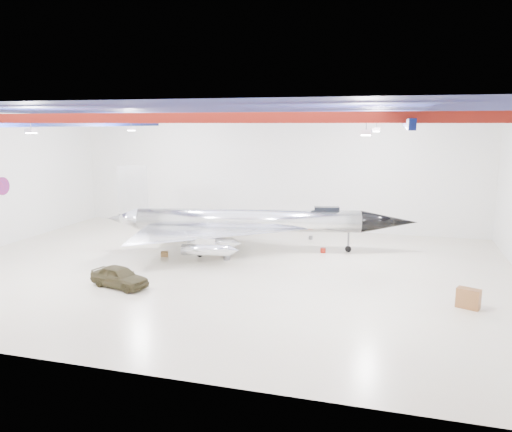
% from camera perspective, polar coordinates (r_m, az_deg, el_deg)
% --- Properties ---
extents(floor, '(40.00, 40.00, 0.00)m').
position_cam_1_polar(floor, '(35.43, -4.01, -6.11)').
color(floor, beige).
rests_on(floor, ground).
extents(wall_back, '(40.00, 0.00, 40.00)m').
position_cam_1_polar(wall_back, '(48.54, 1.91, 5.06)').
color(wall_back, silver).
rests_on(wall_back, floor).
extents(ceiling, '(40.00, 40.00, 0.00)m').
position_cam_1_polar(ceiling, '(33.96, -4.25, 11.97)').
color(ceiling, '#0A0F38').
rests_on(ceiling, wall_back).
extents(ceiling_structure, '(39.50, 29.50, 1.08)m').
position_cam_1_polar(ceiling_structure, '(33.95, -4.24, 10.83)').
color(ceiling_structure, maroon).
rests_on(ceiling_structure, ceiling).
extents(wall_roundel, '(0.10, 1.50, 1.50)m').
position_cam_1_polar(wall_roundel, '(46.58, -26.99, 3.06)').
color(wall_roundel, '#B21414').
rests_on(wall_roundel, wall_left).
extents(jet_aircraft, '(24.77, 16.90, 6.81)m').
position_cam_1_polar(jet_aircraft, '(40.02, -0.97, -0.85)').
color(jet_aircraft, silver).
rests_on(jet_aircraft, floor).
extents(jeep, '(4.25, 2.57, 1.35)m').
position_cam_1_polar(jeep, '(32.64, -15.35, -6.69)').
color(jeep, '#3B341D').
rests_on(jeep, floor).
extents(desk, '(1.37, 1.05, 1.13)m').
position_cam_1_polar(desk, '(30.44, 23.10, -8.66)').
color(desk, brown).
rests_on(desk, floor).
extents(crate_ply, '(0.68, 0.62, 0.39)m').
position_cam_1_polar(crate_ply, '(39.31, -10.42, -4.29)').
color(crate_ply, olive).
rests_on(crate_ply, floor).
extents(engine_drum, '(0.60, 0.60, 0.46)m').
position_cam_1_polar(engine_drum, '(37.75, -3.35, -4.69)').
color(engine_drum, '#59595B').
rests_on(engine_drum, floor).
extents(crate_small, '(0.47, 0.43, 0.26)m').
position_cam_1_polar(crate_small, '(46.44, -10.53, -2.08)').
color(crate_small, '#59595B').
rests_on(crate_small, floor).
extents(tool_chest, '(0.53, 0.53, 0.39)m').
position_cam_1_polar(tool_chest, '(40.11, 7.67, -3.90)').
color(tool_chest, '#9B1B0F').
rests_on(tool_chest, floor).
extents(oil_barrel, '(0.60, 0.49, 0.40)m').
position_cam_1_polar(oil_barrel, '(40.72, -3.69, -3.60)').
color(oil_barrel, olive).
rests_on(oil_barrel, floor).
extents(spares_box, '(0.38, 0.38, 0.32)m').
position_cam_1_polar(spares_box, '(44.55, 6.27, -2.46)').
color(spares_box, '#59595B').
rests_on(spares_box, floor).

